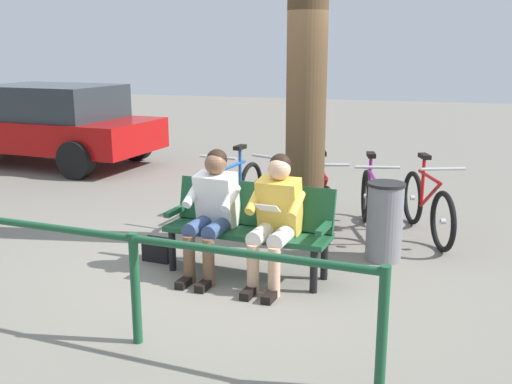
{
  "coord_description": "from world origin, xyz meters",
  "views": [
    {
      "loc": [
        -1.91,
        5.06,
        2.13
      ],
      "look_at": [
        -0.25,
        -0.36,
        0.75
      ],
      "focal_mm": 41.62,
      "sensor_mm": 36.0,
      "label": 1
    }
  ],
  "objects_px": {
    "bicycle_purple": "(322,201)",
    "bicycle_red": "(288,194)",
    "handbag": "(158,250)",
    "litter_bin": "(385,222)",
    "parked_car": "(48,123)",
    "bench": "(250,222)",
    "bicycle_black": "(234,193)",
    "person_companion": "(212,207)",
    "bicycle_orange": "(427,206)",
    "person_reading": "(276,214)",
    "tree_trunk": "(306,84)",
    "bicycle_blue": "(371,204)"
  },
  "relations": [
    {
      "from": "tree_trunk",
      "to": "bicycle_black",
      "type": "bearing_deg",
      "value": -31.48
    },
    {
      "from": "parked_car",
      "to": "handbag",
      "type": "bearing_deg",
      "value": 140.44
    },
    {
      "from": "bench",
      "to": "handbag",
      "type": "xyz_separation_m",
      "value": [
        1.0,
        -0.01,
        -0.39
      ]
    },
    {
      "from": "bicycle_blue",
      "to": "bicycle_black",
      "type": "distance_m",
      "value": 1.71
    },
    {
      "from": "bench",
      "to": "handbag",
      "type": "height_order",
      "value": "bench"
    },
    {
      "from": "bench",
      "to": "litter_bin",
      "type": "xyz_separation_m",
      "value": [
        -1.21,
        -0.73,
        -0.1
      ]
    },
    {
      "from": "person_companion",
      "to": "bicycle_black",
      "type": "height_order",
      "value": "person_companion"
    },
    {
      "from": "handbag",
      "to": "litter_bin",
      "type": "relative_size",
      "value": 0.37
    },
    {
      "from": "bench",
      "to": "bicycle_black",
      "type": "height_order",
      "value": "bicycle_black"
    },
    {
      "from": "bench",
      "to": "tree_trunk",
      "type": "xyz_separation_m",
      "value": [
        -0.31,
        -0.98,
        1.25
      ]
    },
    {
      "from": "person_reading",
      "to": "bicycle_purple",
      "type": "xyz_separation_m",
      "value": [
        -0.11,
        -1.72,
        -0.31
      ]
    },
    {
      "from": "person_companion",
      "to": "handbag",
      "type": "relative_size",
      "value": 4.0
    },
    {
      "from": "handbag",
      "to": "bicycle_blue",
      "type": "relative_size",
      "value": 0.18
    },
    {
      "from": "bench",
      "to": "parked_car",
      "type": "bearing_deg",
      "value": -33.12
    },
    {
      "from": "litter_bin",
      "to": "person_companion",
      "type": "bearing_deg",
      "value": 29.23
    },
    {
      "from": "bicycle_orange",
      "to": "litter_bin",
      "type": "bearing_deg",
      "value": -43.42
    },
    {
      "from": "litter_bin",
      "to": "bicycle_orange",
      "type": "distance_m",
      "value": 1.02
    },
    {
      "from": "person_reading",
      "to": "bicycle_purple",
      "type": "distance_m",
      "value": 1.75
    },
    {
      "from": "tree_trunk",
      "to": "bicycle_blue",
      "type": "bearing_deg",
      "value": -138.99
    },
    {
      "from": "person_companion",
      "to": "bicycle_black",
      "type": "bearing_deg",
      "value": -72.01
    },
    {
      "from": "handbag",
      "to": "bicycle_orange",
      "type": "xyz_separation_m",
      "value": [
        -2.6,
        -1.65,
        0.24
      ]
    },
    {
      "from": "bicycle_orange",
      "to": "bicycle_black",
      "type": "relative_size",
      "value": 0.95
    },
    {
      "from": "person_companion",
      "to": "bicycle_red",
      "type": "height_order",
      "value": "person_companion"
    },
    {
      "from": "bicycle_black",
      "to": "person_companion",
      "type": "bearing_deg",
      "value": 20.21
    },
    {
      "from": "bicycle_blue",
      "to": "bicycle_black",
      "type": "bearing_deg",
      "value": -104.75
    },
    {
      "from": "handbag",
      "to": "bicycle_purple",
      "type": "bearing_deg",
      "value": -132.81
    },
    {
      "from": "bicycle_orange",
      "to": "bicycle_black",
      "type": "bearing_deg",
      "value": -109.53
    },
    {
      "from": "handbag",
      "to": "bicycle_blue",
      "type": "distance_m",
      "value": 2.52
    },
    {
      "from": "bicycle_purple",
      "to": "bicycle_black",
      "type": "relative_size",
      "value": 0.97
    },
    {
      "from": "litter_bin",
      "to": "bench",
      "type": "bearing_deg",
      "value": 31.06
    },
    {
      "from": "bicycle_blue",
      "to": "parked_car",
      "type": "xyz_separation_m",
      "value": [
        6.23,
        -2.6,
        0.41
      ]
    },
    {
      "from": "bicycle_orange",
      "to": "parked_car",
      "type": "xyz_separation_m",
      "value": [
        6.86,
        -2.5,
        0.41
      ]
    },
    {
      "from": "tree_trunk",
      "to": "handbag",
      "type": "bearing_deg",
      "value": 36.65
    },
    {
      "from": "person_companion",
      "to": "bicycle_blue",
      "type": "height_order",
      "value": "person_companion"
    },
    {
      "from": "person_companion",
      "to": "bicycle_blue",
      "type": "xyz_separation_m",
      "value": [
        -1.31,
        -1.7,
        -0.3
      ]
    },
    {
      "from": "person_companion",
      "to": "person_reading",
      "type": "bearing_deg",
      "value": 179.95
    },
    {
      "from": "litter_bin",
      "to": "parked_car",
      "type": "bearing_deg",
      "value": -27.97
    },
    {
      "from": "parked_car",
      "to": "litter_bin",
      "type": "bearing_deg",
      "value": 156.73
    },
    {
      "from": "bicycle_blue",
      "to": "person_companion",
      "type": "bearing_deg",
      "value": -50.45
    },
    {
      "from": "bicycle_black",
      "to": "handbag",
      "type": "bearing_deg",
      "value": -1.98
    },
    {
      "from": "handbag",
      "to": "parked_car",
      "type": "bearing_deg",
      "value": -44.27
    },
    {
      "from": "person_reading",
      "to": "person_companion",
      "type": "relative_size",
      "value": 1.0
    },
    {
      "from": "person_companion",
      "to": "bicycle_blue",
      "type": "relative_size",
      "value": 0.73
    },
    {
      "from": "bicycle_red",
      "to": "person_companion",
      "type": "bearing_deg",
      "value": 13.71
    },
    {
      "from": "bench",
      "to": "bicycle_black",
      "type": "bearing_deg",
      "value": -60.55
    },
    {
      "from": "bicycle_black",
      "to": "parked_car",
      "type": "distance_m",
      "value": 5.2
    },
    {
      "from": "bench",
      "to": "handbag",
      "type": "relative_size",
      "value": 5.46
    },
    {
      "from": "handbag",
      "to": "person_companion",
      "type": "bearing_deg",
      "value": 167.73
    },
    {
      "from": "bicycle_purple",
      "to": "bicycle_red",
      "type": "height_order",
      "value": "same"
    },
    {
      "from": "person_companion",
      "to": "handbag",
      "type": "height_order",
      "value": "person_companion"
    }
  ]
}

